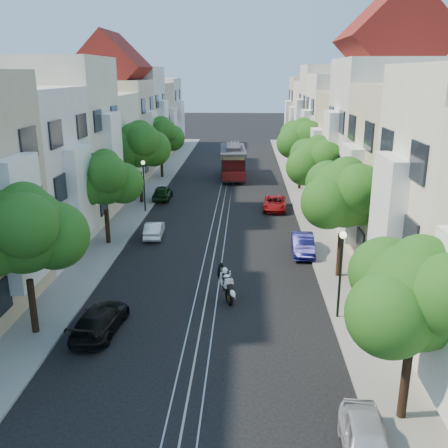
# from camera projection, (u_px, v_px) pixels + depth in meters

# --- Properties ---
(ground) EXTENTS (200.00, 200.00, 0.00)m
(ground) POSITION_uv_depth(u_px,v_px,m) (225.00, 196.00, 46.51)
(ground) COLOR black
(ground) RESTS_ON ground
(sidewalk_east) EXTENTS (2.50, 80.00, 0.12)m
(sidewalk_east) POSITION_uv_depth(u_px,v_px,m) (303.00, 196.00, 46.18)
(sidewalk_east) COLOR gray
(sidewalk_east) RESTS_ON ground
(sidewalk_west) EXTENTS (2.50, 80.00, 0.12)m
(sidewalk_west) POSITION_uv_depth(u_px,v_px,m) (148.00, 194.00, 46.80)
(sidewalk_west) COLOR gray
(sidewalk_west) RESTS_ON ground
(rail_left) EXTENTS (0.06, 80.00, 0.02)m
(rail_left) POSITION_uv_depth(u_px,v_px,m) (219.00, 196.00, 46.53)
(rail_left) COLOR gray
(rail_left) RESTS_ON ground
(rail_slot) EXTENTS (0.06, 80.00, 0.02)m
(rail_slot) POSITION_uv_depth(u_px,v_px,m) (225.00, 196.00, 46.50)
(rail_slot) COLOR gray
(rail_slot) RESTS_ON ground
(rail_right) EXTENTS (0.06, 80.00, 0.02)m
(rail_right) POSITION_uv_depth(u_px,v_px,m) (231.00, 196.00, 46.48)
(rail_right) COLOR gray
(rail_right) RESTS_ON ground
(lane_line) EXTENTS (0.08, 80.00, 0.01)m
(lane_line) POSITION_uv_depth(u_px,v_px,m) (225.00, 196.00, 46.51)
(lane_line) COLOR tan
(lane_line) RESTS_ON ground
(townhouses_east) EXTENTS (7.75, 72.00, 12.00)m
(townhouses_east) POSITION_uv_depth(u_px,v_px,m) (358.00, 141.00, 44.40)
(townhouses_east) COLOR beige
(townhouses_east) RESTS_ON ground
(townhouses_west) EXTENTS (7.75, 72.00, 11.76)m
(townhouses_west) POSITION_uv_depth(u_px,v_px,m) (95.00, 141.00, 45.46)
(townhouses_west) COLOR silver
(townhouses_west) RESTS_ON ground
(tree_e_a) EXTENTS (4.72, 3.87, 6.27)m
(tree_e_a) POSITION_uv_depth(u_px,v_px,m) (418.00, 298.00, 15.26)
(tree_e_a) COLOR black
(tree_e_a) RESTS_ON ground
(tree_e_b) EXTENTS (4.93, 4.08, 6.68)m
(tree_e_b) POSITION_uv_depth(u_px,v_px,m) (345.00, 195.00, 26.63)
(tree_e_b) COLOR black
(tree_e_b) RESTS_ON ground
(tree_e_c) EXTENTS (4.84, 3.99, 6.52)m
(tree_e_c) POSITION_uv_depth(u_px,v_px,m) (317.00, 162.00, 37.19)
(tree_e_c) COLOR black
(tree_e_c) RESTS_ON ground
(tree_e_d) EXTENTS (5.01, 4.16, 6.85)m
(tree_e_d) POSITION_uv_depth(u_px,v_px,m) (302.00, 140.00, 47.62)
(tree_e_d) COLOR black
(tree_e_d) RESTS_ON ground
(tree_w_a) EXTENTS (4.93, 4.08, 6.68)m
(tree_w_a) POSITION_uv_depth(u_px,v_px,m) (25.00, 232.00, 20.56)
(tree_w_a) COLOR black
(tree_w_a) RESTS_ON ground
(tree_w_b) EXTENTS (4.72, 3.87, 6.27)m
(tree_w_b) POSITION_uv_depth(u_px,v_px,m) (105.00, 180.00, 32.13)
(tree_w_b) COLOR black
(tree_w_b) RESTS_ON ground
(tree_w_c) EXTENTS (5.13, 4.28, 7.09)m
(tree_w_c) POSITION_uv_depth(u_px,v_px,m) (140.00, 146.00, 42.45)
(tree_w_c) COLOR black
(tree_w_c) RESTS_ON ground
(tree_w_d) EXTENTS (4.84, 3.99, 6.52)m
(tree_w_d) POSITION_uv_depth(u_px,v_px,m) (161.00, 135.00, 53.10)
(tree_w_d) COLOR black
(tree_w_d) RESTS_ON ground
(lamp_east) EXTENTS (0.32, 0.32, 4.16)m
(lamp_east) POSITION_uv_depth(u_px,v_px,m) (341.00, 262.00, 22.47)
(lamp_east) COLOR black
(lamp_east) RESTS_ON ground
(lamp_west) EXTENTS (0.32, 0.32, 4.16)m
(lamp_west) POSITION_uv_depth(u_px,v_px,m) (144.00, 178.00, 40.22)
(lamp_west) COLOR black
(lamp_west) RESTS_ON ground
(sportbike_rider) EXTENTS (0.97, 2.20, 1.74)m
(sportbike_rider) POSITION_uv_depth(u_px,v_px,m) (226.00, 282.00, 25.01)
(sportbike_rider) COLOR black
(sportbike_rider) RESTS_ON ground
(cable_car) EXTENTS (3.04, 8.56, 3.24)m
(cable_car) POSITION_uv_depth(u_px,v_px,m) (233.00, 160.00, 54.06)
(cable_car) COLOR black
(cable_car) RESTS_ON ground
(parked_car_e_near) EXTENTS (1.67, 3.64, 1.21)m
(parked_car_e_near) POSITION_uv_depth(u_px,v_px,m) (367.00, 443.00, 14.63)
(parked_car_e_near) COLOR #B0B2BC
(parked_car_e_near) RESTS_ON ground
(parked_car_e_mid) EXTENTS (1.43, 3.83, 1.25)m
(parked_car_e_mid) POSITION_uv_depth(u_px,v_px,m) (303.00, 244.00, 31.51)
(parked_car_e_mid) COLOR #0E0F46
(parked_car_e_mid) RESTS_ON ground
(parked_car_e_far) EXTENTS (2.21, 4.18, 1.12)m
(parked_car_e_far) POSITION_uv_depth(u_px,v_px,m) (275.00, 203.00, 41.64)
(parked_car_e_far) COLOR maroon
(parked_car_e_far) RESTS_ON ground
(parked_car_w_near) EXTENTS (2.00, 4.24, 1.19)m
(parked_car_w_near) POSITION_uv_depth(u_px,v_px,m) (100.00, 320.00, 21.96)
(parked_car_w_near) COLOR black
(parked_car_w_near) RESTS_ON ground
(parked_car_w_mid) EXTENTS (1.34, 3.36, 1.09)m
(parked_car_w_mid) POSITION_uv_depth(u_px,v_px,m) (154.00, 229.00, 34.75)
(parked_car_w_mid) COLOR white
(parked_car_w_mid) RESTS_ON ground
(parked_car_w_far) EXTENTS (1.59, 3.84, 1.30)m
(parked_car_w_far) POSITION_uv_depth(u_px,v_px,m) (163.00, 192.00, 44.99)
(parked_car_w_far) COLOR black
(parked_car_w_far) RESTS_ON ground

